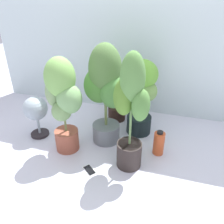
{
  "coord_description": "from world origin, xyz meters",
  "views": [
    {
      "loc": [
        0.6,
        -1.59,
        1.33
      ],
      "look_at": [
        0.07,
        0.18,
        0.31
      ],
      "focal_mm": 36.32,
      "sensor_mm": 36.0,
      "label": 1
    }
  ],
  "objects": [
    {
      "name": "mylar_back_wall",
      "position": [
        0.0,
        0.86,
        1.0
      ],
      "size": [
        3.2,
        0.01,
        2.0
      ],
      "primitive_type": "cube",
      "color": "silver",
      "rests_on": "ground"
    },
    {
      "name": "floor_fan",
      "position": [
        -0.65,
        0.04,
        0.29
      ],
      "size": [
        0.28,
        0.28,
        0.42
      ],
      "rotation": [
        0.0,
        0.0,
        -2.9
      ],
      "color": "#272024",
      "rests_on": "ground"
    },
    {
      "name": "potted_plant_front_left",
      "position": [
        -0.28,
        -0.09,
        0.51
      ],
      "size": [
        0.41,
        0.34,
        0.87
      ],
      "color": "#9A4E39",
      "rests_on": "ground"
    },
    {
      "name": "potted_plant_back_center",
      "position": [
        0.01,
        0.56,
        0.38
      ],
      "size": [
        0.34,
        0.26,
        0.66
      ],
      "color": "#301D17",
      "rests_on": "ground"
    },
    {
      "name": "potted_plant_center",
      "position": [
        0.02,
        0.15,
        0.55
      ],
      "size": [
        0.49,
        0.39,
        0.95
      ],
      "color": "slate",
      "rests_on": "ground"
    },
    {
      "name": "cell_phone",
      "position": [
        0.02,
        -0.3,
        0.0
      ],
      "size": [
        0.16,
        0.15,
        0.01
      ],
      "rotation": [
        0.0,
        0.0,
        0.87
      ],
      "color": "white",
      "rests_on": "ground"
    },
    {
      "name": "ground_plane",
      "position": [
        0.0,
        0.0,
        0.0
      ],
      "size": [
        8.0,
        8.0,
        0.0
      ],
      "primitive_type": "plane",
      "color": "silver",
      "rests_on": "ground"
    },
    {
      "name": "potted_plant_back_right",
      "position": [
        0.3,
        0.39,
        0.45
      ],
      "size": [
        0.33,
        0.28,
        0.77
      ],
      "color": "black",
      "rests_on": "ground"
    },
    {
      "name": "potted_plant_front_right",
      "position": [
        0.31,
        -0.13,
        0.52
      ],
      "size": [
        0.34,
        0.25,
        0.97
      ],
      "color": "#302724",
      "rests_on": "ground"
    },
    {
      "name": "nutrient_bottle",
      "position": [
        0.54,
        0.09,
        0.11
      ],
      "size": [
        0.1,
        0.1,
        0.23
      ],
      "color": "#C85026",
      "rests_on": "ground"
    }
  ]
}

